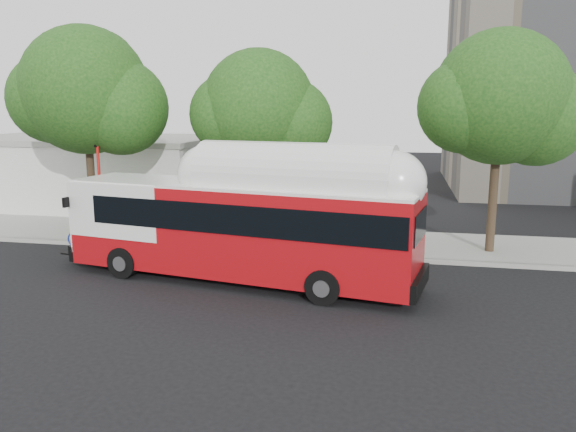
% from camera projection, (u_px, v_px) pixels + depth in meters
% --- Properties ---
extents(ground, '(120.00, 120.00, 0.00)m').
position_uv_depth(ground, '(246.00, 283.00, 19.78)').
color(ground, black).
rests_on(ground, ground).
extents(sidewalk, '(60.00, 5.00, 0.15)m').
position_uv_depth(sidewalk, '(283.00, 239.00, 26.02)').
color(sidewalk, gray).
rests_on(sidewalk, ground).
extents(curb_strip, '(60.00, 0.30, 0.15)m').
position_uv_depth(curb_strip, '(271.00, 253.00, 23.52)').
color(curb_strip, gray).
rests_on(curb_strip, ground).
extents(red_curb_segment, '(10.00, 0.32, 0.16)m').
position_uv_depth(red_curb_segment, '(203.00, 249.00, 24.10)').
color(red_curb_segment, maroon).
rests_on(red_curb_segment, ground).
extents(street_tree_left, '(6.67, 5.80, 9.74)m').
position_uv_depth(street_tree_left, '(96.00, 96.00, 25.51)').
color(street_tree_left, '#2D2116').
rests_on(street_tree_left, ground).
extents(street_tree_mid, '(5.75, 5.00, 8.62)m').
position_uv_depth(street_tree_mid, '(268.00, 111.00, 24.60)').
color(street_tree_mid, '#2D2116').
rests_on(street_tree_mid, ground).
extents(street_tree_right, '(6.21, 5.40, 9.18)m').
position_uv_depth(street_tree_right, '(511.00, 103.00, 22.40)').
color(street_tree_right, '#2D2116').
rests_on(street_tree_right, ground).
extents(low_commercial_bldg, '(16.20, 10.20, 4.25)m').
position_uv_depth(low_commercial_bldg, '(92.00, 170.00, 35.54)').
color(low_commercial_bldg, silver).
rests_on(low_commercial_bldg, ground).
extents(transit_bus, '(13.69, 4.91, 3.99)m').
position_uv_depth(transit_bus, '(241.00, 230.00, 19.65)').
color(transit_bus, '#A40B11').
rests_on(transit_bus, ground).
extents(signal_pole, '(0.13, 0.44, 4.64)m').
position_uv_depth(signal_pole, '(100.00, 191.00, 25.13)').
color(signal_pole, red).
rests_on(signal_pole, ground).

